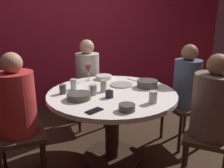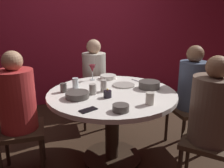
{
  "view_description": "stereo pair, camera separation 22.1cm",
  "coord_description": "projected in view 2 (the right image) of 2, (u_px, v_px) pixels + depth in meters",
  "views": [
    {
      "loc": [
        -0.79,
        -1.97,
        1.45
      ],
      "look_at": [
        0.0,
        0.0,
        0.81
      ],
      "focal_mm": 37.23,
      "sensor_mm": 36.0,
      "label": 1
    },
    {
      "loc": [
        -0.58,
        -2.04,
        1.45
      ],
      "look_at": [
        0.0,
        0.0,
        0.81
      ],
      "focal_mm": 37.23,
      "sensor_mm": 36.0,
      "label": 2
    }
  ],
  "objects": [
    {
      "name": "seated_diner_back",
      "position": [
        94.0,
        74.0,
        3.03
      ],
      "size": [
        0.4,
        0.4,
        1.15
      ],
      "rotation": [
        0.0,
        0.0,
        4.71
      ],
      "color": "#3F2D1E",
      "rests_on": "ground"
    },
    {
      "name": "candle_holder",
      "position": [
        108.0,
        94.0,
        2.08
      ],
      "size": [
        0.07,
        0.07,
        0.08
      ],
      "color": "black",
      "rests_on": "dining_table"
    },
    {
      "name": "cup_by_left_diner",
      "position": [
        93.0,
        89.0,
        2.16
      ],
      "size": [
        0.07,
        0.07,
        0.1
      ],
      "primitive_type": "cylinder",
      "color": "#B2ADA3",
      "rests_on": "dining_table"
    },
    {
      "name": "back_wall",
      "position": [
        81.0,
        24.0,
        3.76
      ],
      "size": [
        6.0,
        0.1,
        2.6
      ],
      "primitive_type": "cube",
      "color": "maroon",
      "rests_on": "ground"
    },
    {
      "name": "cell_phone",
      "position": [
        88.0,
        110.0,
        1.8
      ],
      "size": [
        0.16,
        0.12,
        0.01
      ],
      "primitive_type": "cube",
      "rotation": [
        0.0,
        0.0,
        5.16
      ],
      "color": "black",
      "rests_on": "dining_table"
    },
    {
      "name": "seated_diner_front_right",
      "position": [
        212.0,
        112.0,
        1.82
      ],
      "size": [
        0.57,
        0.57,
        1.16
      ],
      "rotation": [
        0.0,
        0.0,
        2.36
      ],
      "color": "#3F2D1E",
      "rests_on": "ground"
    },
    {
      "name": "dinner_plate",
      "position": [
        124.0,
        85.0,
        2.43
      ],
      "size": [
        0.23,
        0.23,
        0.01
      ],
      "primitive_type": "cylinder",
      "color": "#B2ADA3",
      "rests_on": "dining_table"
    },
    {
      "name": "fork_near_plate",
      "position": [
        91.0,
        87.0,
        2.38
      ],
      "size": [
        0.07,
        0.18,
        0.01
      ],
      "primitive_type": "cube",
      "rotation": [
        0.0,
        0.0,
        -0.3
      ],
      "color": "#B7B7BC",
      "rests_on": "dining_table"
    },
    {
      "name": "cup_by_right_diner",
      "position": [
        64.0,
        88.0,
        2.22
      ],
      "size": [
        0.06,
        0.06,
        0.09
      ],
      "primitive_type": "cylinder",
      "color": "#4C4742",
      "rests_on": "dining_table"
    },
    {
      "name": "bowl_salad_center",
      "position": [
        77.0,
        95.0,
        2.07
      ],
      "size": [
        0.21,
        0.21,
        0.06
      ],
      "primitive_type": "cylinder",
      "color": "#4C4742",
      "rests_on": "dining_table"
    },
    {
      "name": "bowl_small_white",
      "position": [
        121.0,
        108.0,
        1.78
      ],
      "size": [
        0.13,
        0.13,
        0.05
      ],
      "primitive_type": "cylinder",
      "color": "#4C4742",
      "rests_on": "dining_table"
    },
    {
      "name": "knife_near_plate",
      "position": [
        137.0,
        81.0,
        2.6
      ],
      "size": [
        0.08,
        0.17,
        0.01
      ],
      "primitive_type": "cube",
      "rotation": [
        0.0,
        0.0,
        0.35
      ],
      "color": "#B7B7BC",
      "rests_on": "dining_table"
    },
    {
      "name": "dining_table",
      "position": [
        112.0,
        108.0,
        2.28
      ],
      "size": [
        1.24,
        1.24,
        0.73
      ],
      "color": "white",
      "rests_on": "ground"
    },
    {
      "name": "cup_far_edge",
      "position": [
        150.0,
        98.0,
        1.91
      ],
      "size": [
        0.07,
        0.07,
        0.1
      ],
      "primitive_type": "cylinder",
      "color": "beige",
      "rests_on": "dining_table"
    },
    {
      "name": "seated_diner_right",
      "position": [
        192.0,
        87.0,
        2.47
      ],
      "size": [
        0.4,
        0.4,
        1.15
      ],
      "rotation": [
        0.0,
        0.0,
        3.14
      ],
      "color": "#3F2D1E",
      "rests_on": "ground"
    },
    {
      "name": "bowl_serving_large",
      "position": [
        108.0,
        77.0,
        2.69
      ],
      "size": [
        0.18,
        0.18,
        0.05
      ],
      "primitive_type": "cylinder",
      "color": "silver",
      "rests_on": "dining_table"
    },
    {
      "name": "bowl_sauce_side",
      "position": [
        149.0,
        85.0,
        2.34
      ],
      "size": [
        0.21,
        0.21,
        0.07
      ],
      "primitive_type": "cylinder",
      "color": "#4C4742",
      "rests_on": "dining_table"
    },
    {
      "name": "seated_diner_left",
      "position": [
        17.0,
        102.0,
        2.01
      ],
      "size": [
        0.4,
        0.4,
        1.17
      ],
      "rotation": [
        0.0,
        0.0,
        6.28
      ],
      "color": "#3F2D1E",
      "rests_on": "ground"
    },
    {
      "name": "cup_center_front",
      "position": [
        104.0,
        86.0,
        2.23
      ],
      "size": [
        0.06,
        0.06,
        0.12
      ],
      "primitive_type": "cylinder",
      "color": "#B2ADA3",
      "rests_on": "dining_table"
    },
    {
      "name": "wine_glass",
      "position": [
        92.0,
        69.0,
        2.61
      ],
      "size": [
        0.08,
        0.08,
        0.18
      ],
      "color": "silver",
      "rests_on": "dining_table"
    },
    {
      "name": "cup_near_candle",
      "position": [
        75.0,
        83.0,
        2.34
      ],
      "size": [
        0.06,
        0.06,
        0.11
      ],
      "primitive_type": "cylinder",
      "color": "silver",
      "rests_on": "dining_table"
    },
    {
      "name": "ground_plane",
      "position": [
        112.0,
        158.0,
        2.44
      ],
      "size": [
        8.0,
        8.0,
        0.0
      ],
      "primitive_type": "plane",
      "color": "#382619"
    }
  ]
}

